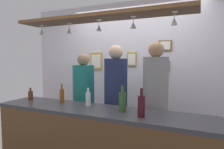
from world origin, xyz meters
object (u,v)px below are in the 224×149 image
object	(u,v)px
person_middle_navy_shirt	(116,92)
bottle_beer_brown_stubby	(31,95)
bottle_beer_amber_tall	(62,95)
bottle_wine_dark_red	(141,106)
picture_frame_lower_pair	(161,66)
bottle_soda_clear	(88,99)
picture_frame_caricature	(96,61)
person_left_teal_shirt	(84,95)
bottle_champagne_green	(122,101)
picture_frame_upper_small	(165,46)
person_right_grey_shirt	(155,94)
picture_frame_crest	(132,59)

from	to	relation	value
person_middle_navy_shirt	bottle_beer_brown_stubby	xyz separation A→B (m)	(-1.11, -0.55, -0.04)
bottle_beer_amber_tall	bottle_wine_dark_red	xyz separation A→B (m)	(1.18, -0.21, 0.02)
bottle_wine_dark_red	picture_frame_lower_pair	world-z (taller)	picture_frame_lower_pair
bottle_soda_clear	picture_frame_caricature	xyz separation A→B (m)	(-0.60, 1.31, 0.46)
bottle_wine_dark_red	bottle_beer_brown_stubby	world-z (taller)	bottle_wine_dark_red
person_left_teal_shirt	bottle_champagne_green	bearing A→B (deg)	-33.24
picture_frame_upper_small	picture_frame_lower_pair	bearing A→B (deg)	180.00
person_left_teal_shirt	person_right_grey_shirt	distance (m)	1.14
person_right_grey_shirt	picture_frame_caricature	bearing A→B (deg)	149.42
bottle_beer_brown_stubby	picture_frame_upper_small	xyz separation A→B (m)	(1.68, 1.35, 0.75)
bottle_beer_amber_tall	picture_frame_upper_small	distance (m)	1.88
picture_frame_upper_small	picture_frame_lower_pair	size ratio (longest dim) A/B	0.73
person_left_teal_shirt	picture_frame_crest	world-z (taller)	picture_frame_crest
person_right_grey_shirt	bottle_champagne_green	world-z (taller)	person_right_grey_shirt
person_middle_navy_shirt	picture_frame_lower_pair	world-z (taller)	person_middle_navy_shirt
bottle_wine_dark_red	picture_frame_upper_small	size ratio (longest dim) A/B	1.36
bottle_wine_dark_red	picture_frame_upper_small	distance (m)	1.66
person_right_grey_shirt	bottle_wine_dark_red	distance (m)	0.70
picture_frame_crest	person_left_teal_shirt	bearing A→B (deg)	-123.73
person_middle_navy_shirt	bottle_soda_clear	distance (m)	0.54
bottle_soda_clear	bottle_wine_dark_red	world-z (taller)	bottle_wine_dark_red
bottle_soda_clear	picture_frame_upper_small	bearing A→B (deg)	60.66
person_right_grey_shirt	bottle_beer_amber_tall	world-z (taller)	person_right_grey_shirt
bottle_wine_dark_red	picture_frame_caricature	world-z (taller)	picture_frame_caricature
person_left_teal_shirt	bottle_wine_dark_red	size ratio (longest dim) A/B	5.46
person_middle_navy_shirt	picture_frame_lower_pair	xyz separation A→B (m)	(0.50, 0.80, 0.37)
person_left_teal_shirt	bottle_beer_brown_stubby	distance (m)	0.78
bottle_beer_amber_tall	person_left_teal_shirt	bearing A→B (deg)	85.17
picture_frame_upper_small	bottle_wine_dark_red	bearing A→B (deg)	-89.42
person_left_teal_shirt	bottle_soda_clear	xyz separation A→B (m)	(0.39, -0.51, 0.06)
bottle_beer_amber_tall	picture_frame_upper_small	xyz separation A→B (m)	(1.17, 1.28, 0.72)
bottle_beer_amber_tall	bottle_champagne_green	bearing A→B (deg)	-5.86
picture_frame_upper_small	picture_frame_caricature	world-z (taller)	picture_frame_upper_small
person_right_grey_shirt	bottle_wine_dark_red	world-z (taller)	person_right_grey_shirt
bottle_beer_brown_stubby	picture_frame_crest	xyz separation A→B (m)	(1.09, 1.35, 0.52)
person_middle_navy_shirt	bottle_beer_amber_tall	xyz separation A→B (m)	(-0.60, -0.49, -0.01)
bottle_beer_brown_stubby	picture_frame_caricature	world-z (taller)	picture_frame_caricature
person_middle_navy_shirt	picture_frame_crest	bearing A→B (deg)	91.74
person_left_teal_shirt	picture_frame_caricature	xyz separation A→B (m)	(-0.21, 0.80, 0.52)
bottle_beer_brown_stubby	person_left_teal_shirt	bearing A→B (deg)	44.64
bottle_soda_clear	picture_frame_lower_pair	distance (m)	1.52
bottle_soda_clear	bottle_wine_dark_red	bearing A→B (deg)	-14.15
bottle_champagne_green	picture_frame_caricature	xyz separation A→B (m)	(-1.10, 1.38, 0.44)
bottle_beer_brown_stubby	picture_frame_crest	size ratio (longest dim) A/B	0.69
person_middle_navy_shirt	person_right_grey_shirt	distance (m)	0.58
picture_frame_crest	bottle_beer_brown_stubby	bearing A→B (deg)	-128.95
person_right_grey_shirt	picture_frame_upper_small	xyz separation A→B (m)	(-0.01, 0.80, 0.70)
person_right_grey_shirt	bottle_beer_brown_stubby	xyz separation A→B (m)	(-1.70, -0.55, -0.05)
bottle_wine_dark_red	picture_frame_crest	world-z (taller)	picture_frame_crest
bottle_champagne_green	picture_frame_caricature	size ratio (longest dim) A/B	0.88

